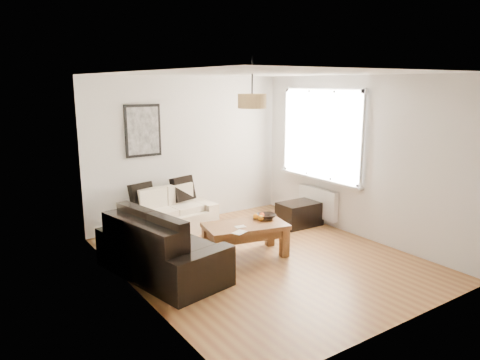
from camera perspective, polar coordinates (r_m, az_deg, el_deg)
floor at (r=6.59m, az=2.98°, el=-9.89°), size 4.50×4.50×0.00m
ceiling at (r=6.10m, az=3.25°, el=13.35°), size 3.80×4.50×0.00m
wall_back at (r=8.09m, az=-6.59°, el=3.79°), size 3.80×0.04×2.60m
wall_front at (r=4.67m, az=20.06°, el=-3.15°), size 3.80×0.04×2.60m
wall_left at (r=5.31m, az=-13.46°, el=-0.95°), size 0.04×4.50×2.60m
wall_right at (r=7.50m, az=14.76°, el=2.79°), size 0.04×4.50×2.60m
window_bay at (r=7.98m, az=10.35°, el=5.72°), size 0.14×1.90×1.60m
radiator at (r=8.17m, az=9.83°, el=-2.82°), size 0.10×0.90×0.52m
poster at (r=7.66m, az=-12.22°, el=6.13°), size 0.62×0.04×0.87m
pendant_shade at (r=6.35m, az=1.55°, el=9.98°), size 0.40×0.40×0.20m
loveseat_cream at (r=7.62m, az=-8.84°, el=-4.05°), size 1.53×0.93×0.72m
sofa_leather at (r=6.02m, az=-9.92°, el=-8.16°), size 1.24×1.99×0.80m
coffee_table at (r=6.60m, az=0.68°, el=-7.59°), size 1.28×0.88×0.48m
ottoman at (r=8.02m, az=7.54°, el=-4.29°), size 0.75×0.49×0.42m
cushion_left at (r=7.53m, az=-12.36°, el=-1.90°), size 0.42×0.22×0.41m
cushion_right at (r=7.83m, az=-7.27°, el=-1.11°), size 0.44×0.24×0.42m
fruit_bowl at (r=6.79m, az=3.36°, el=-4.61°), size 0.34×0.34×0.07m
orange_a at (r=6.68m, az=2.65°, el=-4.82°), size 0.10×0.10×0.09m
orange_b at (r=6.83m, az=2.80°, el=-4.45°), size 0.09×0.09×0.08m
orange_c at (r=6.75m, az=2.01°, el=-4.64°), size 0.10×0.10×0.08m
papers at (r=6.16m, az=-0.07°, el=-6.66°), size 0.24×0.20×0.01m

